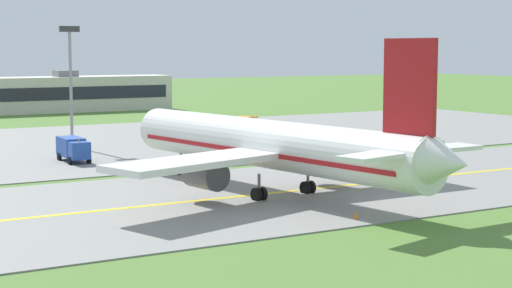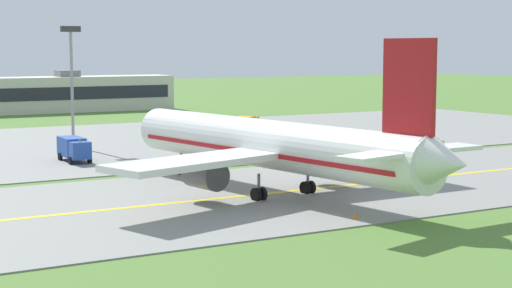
{
  "view_description": "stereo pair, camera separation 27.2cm",
  "coord_description": "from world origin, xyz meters",
  "px_view_note": "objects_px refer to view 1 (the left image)",
  "views": [
    {
      "loc": [
        -35.17,
        -58.25,
        11.99
      ],
      "look_at": [
        0.52,
        2.14,
        4.0
      ],
      "focal_mm": 58.8,
      "sensor_mm": 36.0,
      "label": 1
    },
    {
      "loc": [
        -34.93,
        -58.39,
        11.99
      ],
      "look_at": [
        0.52,
        2.14,
        4.0
      ],
      "focal_mm": 58.8,
      "sensor_mm": 36.0,
      "label": 2
    }
  ],
  "objects_px": {
    "service_truck_catering": "(73,148)",
    "service_truck_pushback": "(244,124)",
    "airplane_lead": "(272,145)",
    "apron_light_mast": "(70,71)"
  },
  "relations": [
    {
      "from": "airplane_lead",
      "to": "service_truck_pushback",
      "type": "xyz_separation_m",
      "value": [
        22.11,
        43.26,
        -2.6
      ]
    },
    {
      "from": "airplane_lead",
      "to": "service_truck_pushback",
      "type": "distance_m",
      "value": 48.66
    },
    {
      "from": "airplane_lead",
      "to": "apron_light_mast",
      "type": "distance_m",
      "value": 41.16
    },
    {
      "from": "airplane_lead",
      "to": "apron_light_mast",
      "type": "height_order",
      "value": "apron_light_mast"
    },
    {
      "from": "service_truck_catering",
      "to": "service_truck_pushback",
      "type": "distance_m",
      "value": 33.59
    },
    {
      "from": "airplane_lead",
      "to": "apron_light_mast",
      "type": "bearing_deg",
      "value": 94.94
    },
    {
      "from": "service_truck_catering",
      "to": "service_truck_pushback",
      "type": "height_order",
      "value": "same"
    },
    {
      "from": "service_truck_pushback",
      "to": "airplane_lead",
      "type": "bearing_deg",
      "value": -117.07
    },
    {
      "from": "airplane_lead",
      "to": "service_truck_catering",
      "type": "bearing_deg",
      "value": 105.46
    },
    {
      "from": "airplane_lead",
      "to": "service_truck_catering",
      "type": "xyz_separation_m",
      "value": [
        -7.67,
        27.71,
        -2.6
      ]
    }
  ]
}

